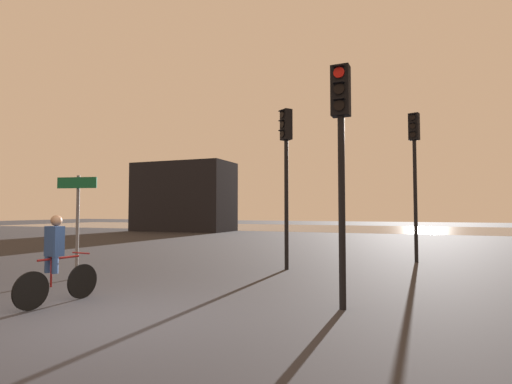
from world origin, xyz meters
TOP-DOWN VIEW (x-y plane):
  - ground_plane at (0.00, 0.00)m, footprint 120.00×120.00m
  - water_strip at (0.00, 34.16)m, footprint 80.00×16.00m
  - distant_building at (-13.61, 24.16)m, footprint 8.20×4.00m
  - traffic_light_far_right at (4.47, 9.39)m, footprint 0.38×0.40m
  - traffic_light_center at (0.95, 6.27)m, footprint 0.41×0.42m
  - traffic_light_near_right at (3.24, 2.14)m, footprint 0.33×0.35m
  - direction_sign_post at (-3.53, 2.86)m, footprint 1.09×0.24m
  - cyclist at (-1.68, 0.58)m, footprint 0.46×1.71m

SIDE VIEW (x-z plane):
  - ground_plane at x=0.00m, z-range 0.00..0.00m
  - water_strip at x=0.00m, z-range 0.00..0.01m
  - cyclist at x=-1.68m, z-range 0.01..1.63m
  - direction_sign_post at x=-3.53m, z-range 0.40..3.00m
  - distant_building at x=-13.61m, z-range 0.00..5.73m
  - traffic_light_near_right at x=3.24m, z-range 0.84..5.11m
  - traffic_light_center at x=0.95m, z-range 0.90..5.58m
  - traffic_light_far_right at x=4.47m, z-range 0.94..5.91m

